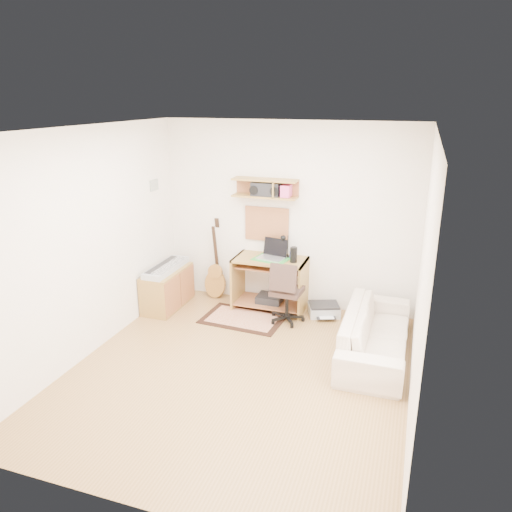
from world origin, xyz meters
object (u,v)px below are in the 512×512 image
(task_chair, at_px, (287,291))
(cabinet, at_px, (167,288))
(sofa, at_px, (376,326))
(desk, at_px, (270,284))
(printer, at_px, (324,309))

(task_chair, height_order, cabinet, task_chair)
(sofa, bearing_deg, desk, 61.61)
(desk, xyz_separation_m, printer, (0.78, 0.02, -0.29))
(task_chair, bearing_deg, sofa, -20.03)
(cabinet, distance_m, printer, 2.24)
(desk, height_order, sofa, desk)
(cabinet, bearing_deg, desk, 15.74)
(task_chair, bearing_deg, desk, 139.00)
(desk, height_order, cabinet, desk)
(cabinet, bearing_deg, printer, 10.85)
(printer, bearing_deg, cabinet, 170.18)
(task_chair, height_order, sofa, task_chair)
(task_chair, xyz_separation_m, printer, (0.44, 0.35, -0.35))
(task_chair, distance_m, cabinet, 1.76)
(sofa, bearing_deg, cabinet, 81.55)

